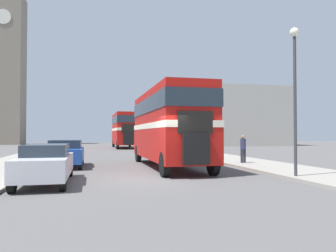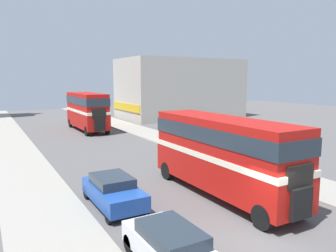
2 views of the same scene
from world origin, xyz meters
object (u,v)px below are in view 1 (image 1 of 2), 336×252
at_px(car_parked_near, 46,163).
at_px(street_lamp, 295,79).
at_px(church_tower, 7,40).
at_px(bus_distant, 124,128).
at_px(pedestrian_walking, 243,147).
at_px(car_parked_mid, 66,153).
at_px(double_decker_bus, 168,122).

height_order(car_parked_near, street_lamp, street_lamp).
xyz_separation_m(car_parked_near, church_tower, (-12.62, 48.36, 17.18)).
xyz_separation_m(car_parked_near, street_lamp, (9.39, -1.03, 3.23)).
bearing_deg(bus_distant, pedestrian_walking, -79.92).
relative_size(car_parked_mid, street_lamp, 0.72).
distance_m(double_decker_bus, bus_distant, 24.79).
distance_m(bus_distant, church_tower, 30.48).
distance_m(car_parked_mid, church_tower, 47.51).
bearing_deg(pedestrian_walking, bus_distant, 100.08).
distance_m(bus_distant, car_parked_mid, 24.14).
xyz_separation_m(double_decker_bus, car_parked_near, (-5.57, -4.61, -1.65)).
height_order(street_lamp, church_tower, church_tower).
distance_m(car_parked_near, church_tower, 52.85).
relative_size(car_parked_near, pedestrian_walking, 2.84).
bearing_deg(double_decker_bus, pedestrian_walking, 3.10).
distance_m(double_decker_bus, street_lamp, 6.99).
distance_m(car_parked_mid, street_lamp, 11.95).
bearing_deg(double_decker_bus, car_parked_mid, 165.89).
bearing_deg(church_tower, double_decker_bus, -67.42).
relative_size(car_parked_near, car_parked_mid, 1.06).
xyz_separation_m(double_decker_bus, street_lamp, (3.82, -5.64, 1.57)).
xyz_separation_m(street_lamp, church_tower, (-22.01, 49.39, 13.95)).
bearing_deg(bus_distant, street_lamp, -83.06).
xyz_separation_m(bus_distant, church_tower, (-18.30, 18.95, 15.33)).
relative_size(double_decker_bus, church_tower, 0.27).
distance_m(car_parked_near, street_lamp, 9.98).
bearing_deg(street_lamp, pedestrian_walking, 83.62).
height_order(double_decker_bus, street_lamp, street_lamp).
bearing_deg(bus_distant, church_tower, 134.00).
distance_m(bus_distant, street_lamp, 30.69).
distance_m(bus_distant, car_parked_near, 30.01).
relative_size(bus_distant, car_parked_mid, 2.21).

